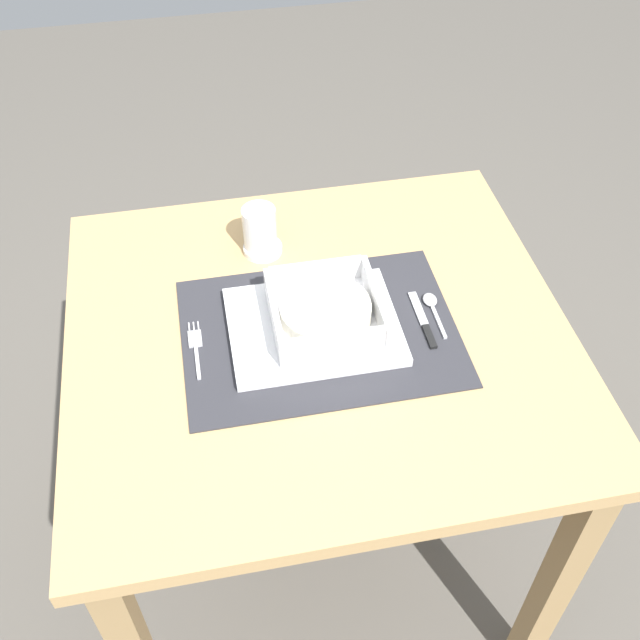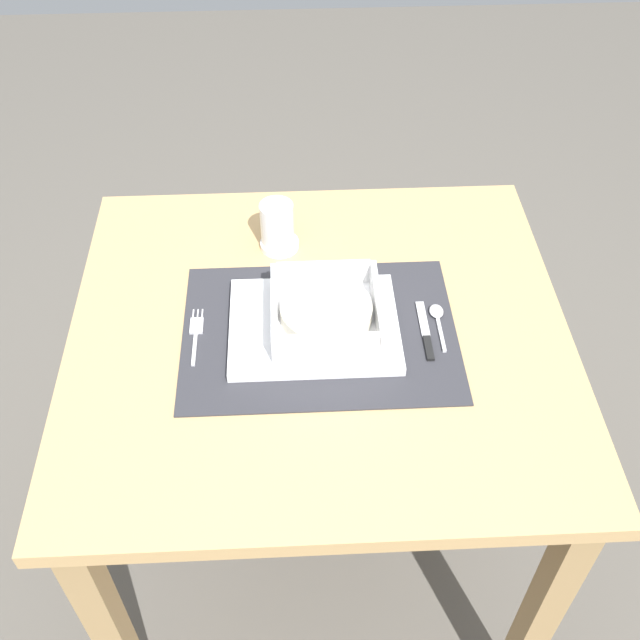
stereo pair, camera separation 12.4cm
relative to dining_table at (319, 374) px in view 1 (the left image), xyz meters
name	(u,v)px [view 1 (the left image)]	position (x,y,z in m)	size (l,w,h in m)	color
ground_plane	(319,545)	(0.00, 0.00, -0.64)	(6.00, 6.00, 0.00)	#59544C
dining_table	(319,374)	(0.00, 0.00, 0.00)	(0.84, 0.78, 0.76)	tan
placemat	(320,332)	(0.00, -0.01, 0.12)	(0.46, 0.33, 0.00)	#2D2D33
serving_plate	(313,325)	(-0.01, 0.00, 0.13)	(0.28, 0.22, 0.02)	white
porridge_bowl	(325,311)	(0.01, 0.00, 0.16)	(0.18, 0.18, 0.05)	white
fork	(196,345)	(-0.21, 0.00, 0.12)	(0.02, 0.13, 0.00)	silver
spoon	(432,304)	(0.20, 0.02, 0.12)	(0.02, 0.11, 0.01)	silver
butter_knife	(424,323)	(0.18, -0.02, 0.12)	(0.01, 0.13, 0.01)	black
drinking_glass	(260,233)	(-0.07, 0.22, 0.16)	(0.06, 0.06, 0.09)	white
condiment_saucer	(263,247)	(-0.06, 0.22, 0.13)	(0.07, 0.07, 0.04)	white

